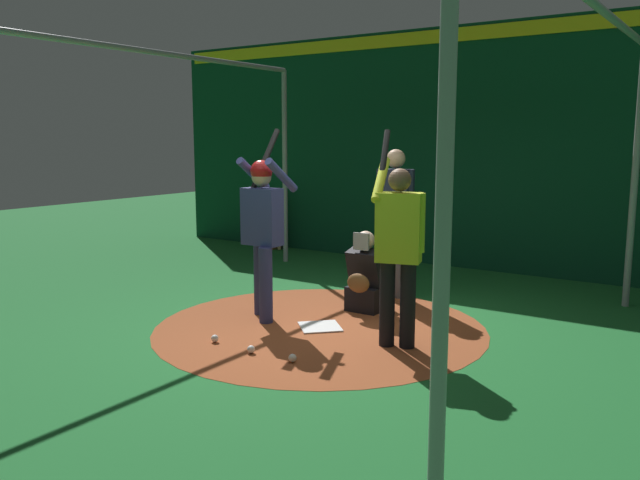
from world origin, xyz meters
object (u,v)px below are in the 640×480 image
baseball_1 (292,358)px  batter (263,223)px  baseball_2 (251,349)px  bat_rack (280,221)px  baseball_0 (215,338)px  visitor (398,244)px  home_plate (320,327)px  catcher (366,280)px  umpire (395,214)px

baseball_1 → batter: bearing=-131.5°
batter → baseball_2: 1.60m
bat_rack → baseball_0: bat_rack is taller
batter → visitor: bearing=87.8°
batter → baseball_2: batter is taller
baseball_1 → visitor: bearing=148.9°
home_plate → baseball_0: bearing=-30.1°
home_plate → catcher: 0.94m
visitor → batter: bearing=-108.7°
batter → bat_rack: (-3.80, -2.67, -0.58)m
baseball_2 → baseball_1: bearing=92.9°
bat_rack → baseball_1: bearing=38.4°
visitor → baseball_0: (0.91, -1.54, -0.96)m
catcher → baseball_2: 1.96m
batter → bat_rack: bearing=-144.9°
visitor → umpire: bearing=-168.2°
visitor → baseball_2: bearing=-63.5°
home_plate → baseball_0: size_ratio=5.68×
batter → catcher: 1.40m
home_plate → batter: bearing=-87.3°
umpire → baseball_2: size_ratio=25.24×
baseball_1 → baseball_2: bearing=-87.1°
batter → bat_rack: 4.68m
baseball_0 → catcher: bearing=160.8°
umpire → baseball_0: (2.66, -0.60, -1.02)m
batter → baseball_0: (0.97, 0.16, -1.03)m
umpire → bat_rack: bearing=-121.6°
baseball_1 → umpire: bearing=-172.0°
catcher → baseball_0: catcher is taller
umpire → baseball_2: (2.72, -0.09, -1.02)m
catcher → batter: bearing=-41.9°
visitor → baseball_2: (0.96, -1.03, -0.96)m
home_plate → bat_rack: bearing=-137.9°
catcher → bat_rack: bat_rack is taller
home_plate → visitor: bearing=84.1°
visitor → bat_rack: bearing=-148.0°
umpire → baseball_2: bearing=-1.9°
home_plate → batter: (0.04, -0.74, 1.07)m
visitor → baseball_0: visitor is taller
baseball_2 → batter: bearing=-146.9°
home_plate → bat_rack: 5.10m
baseball_2 → bat_rack: bearing=-145.3°
baseball_2 → umpire: bearing=178.1°
catcher → baseball_1: (1.90, 0.33, -0.33)m
batter → baseball_0: 1.43m
catcher → baseball_1: 1.96m
catcher → bat_rack: (-2.90, -3.47, 0.13)m
visitor → baseball_2: 1.71m
bat_rack → baseball_2: size_ratio=14.20×
batter → catcher: bearing=138.1°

